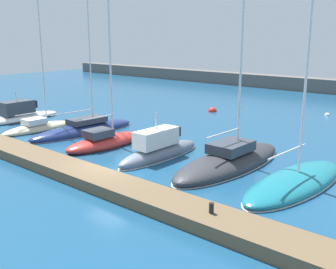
{
  "coord_description": "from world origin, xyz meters",
  "views": [
    {
      "loc": [
        16.34,
        -14.23,
        7.58
      ],
      "look_at": [
        1.09,
        3.55,
        1.78
      ],
      "focal_mm": 42.97,
      "sensor_mm": 36.0,
      "label": 1
    }
  ],
  "objects_px": {
    "motorboat_slate_fifth": "(159,150)",
    "mooring_buoy_red": "(212,112)",
    "dock_bollard": "(211,208)",
    "motorboat_white_nearest": "(20,116)",
    "sailboat_navy_third": "(84,129)",
    "sailboat_red_fourth": "(105,141)",
    "sailboat_teal_seventh": "(296,181)",
    "mooring_buoy_white": "(327,115)",
    "sailboat_charcoal_sixth": "(230,161)",
    "sailboat_sand_second": "(38,128)"
  },
  "relations": [
    {
      "from": "motorboat_slate_fifth",
      "to": "mooring_buoy_red",
      "type": "height_order",
      "value": "motorboat_slate_fifth"
    },
    {
      "from": "motorboat_slate_fifth",
      "to": "dock_bollard",
      "type": "relative_size",
      "value": 16.13
    },
    {
      "from": "motorboat_white_nearest",
      "to": "dock_bollard",
      "type": "xyz_separation_m",
      "value": [
        25.27,
        -5.95,
        0.35
      ]
    },
    {
      "from": "sailboat_navy_third",
      "to": "motorboat_slate_fifth",
      "type": "bearing_deg",
      "value": -93.2
    },
    {
      "from": "dock_bollard",
      "to": "sailboat_navy_third",
      "type": "bearing_deg",
      "value": 158.27
    },
    {
      "from": "sailboat_navy_third",
      "to": "motorboat_slate_fifth",
      "type": "relative_size",
      "value": 2.94
    },
    {
      "from": "sailboat_red_fourth",
      "to": "sailboat_teal_seventh",
      "type": "xyz_separation_m",
      "value": [
        13.31,
        1.39,
        -0.13
      ]
    },
    {
      "from": "sailboat_navy_third",
      "to": "sailboat_teal_seventh",
      "type": "relative_size",
      "value": 1.15
    },
    {
      "from": "sailboat_navy_third",
      "to": "dock_bollard",
      "type": "xyz_separation_m",
      "value": [
        16.92,
        -6.74,
        0.49
      ]
    },
    {
      "from": "sailboat_navy_third",
      "to": "sailboat_red_fourth",
      "type": "height_order",
      "value": "sailboat_navy_third"
    },
    {
      "from": "sailboat_navy_third",
      "to": "mooring_buoy_white",
      "type": "xyz_separation_m",
      "value": [
        12.18,
        19.92,
        -0.31
      ]
    },
    {
      "from": "sailboat_navy_third",
      "to": "dock_bollard",
      "type": "height_order",
      "value": "sailboat_navy_third"
    },
    {
      "from": "motorboat_white_nearest",
      "to": "mooring_buoy_white",
      "type": "bearing_deg",
      "value": -45.58
    },
    {
      "from": "sailboat_navy_third",
      "to": "dock_bollard",
      "type": "bearing_deg",
      "value": -108.32
    },
    {
      "from": "motorboat_white_nearest",
      "to": "sailboat_charcoal_sixth",
      "type": "bearing_deg",
      "value": -87.6
    },
    {
      "from": "mooring_buoy_white",
      "to": "sailboat_red_fourth",
      "type": "bearing_deg",
      "value": -110.15
    },
    {
      "from": "sailboat_red_fourth",
      "to": "dock_bollard",
      "type": "distance_m",
      "value": 13.65
    },
    {
      "from": "mooring_buoy_red",
      "to": "dock_bollard",
      "type": "relative_size",
      "value": 1.99
    },
    {
      "from": "sailboat_charcoal_sixth",
      "to": "dock_bollard",
      "type": "bearing_deg",
      "value": -152.02
    },
    {
      "from": "sailboat_navy_third",
      "to": "dock_bollard",
      "type": "relative_size",
      "value": 47.36
    },
    {
      "from": "sailboat_charcoal_sixth",
      "to": "dock_bollard",
      "type": "relative_size",
      "value": 44.12
    },
    {
      "from": "sailboat_sand_second",
      "to": "sailboat_navy_third",
      "type": "relative_size",
      "value": 0.55
    },
    {
      "from": "motorboat_white_nearest",
      "to": "sailboat_teal_seventh",
      "type": "bearing_deg",
      "value": -89.32
    },
    {
      "from": "sailboat_red_fourth",
      "to": "mooring_buoy_red",
      "type": "distance_m",
      "value": 15.92
    },
    {
      "from": "sailboat_teal_seventh",
      "to": "mooring_buoy_white",
      "type": "bearing_deg",
      "value": 18.68
    },
    {
      "from": "dock_bollard",
      "to": "sailboat_red_fourth",
      "type": "bearing_deg",
      "value": 157.42
    },
    {
      "from": "mooring_buoy_red",
      "to": "sailboat_sand_second",
      "type": "bearing_deg",
      "value": -110.96
    },
    {
      "from": "sailboat_sand_second",
      "to": "mooring_buoy_red",
      "type": "height_order",
      "value": "sailboat_sand_second"
    },
    {
      "from": "sailboat_sand_second",
      "to": "mooring_buoy_white",
      "type": "height_order",
      "value": "sailboat_sand_second"
    },
    {
      "from": "motorboat_slate_fifth",
      "to": "sailboat_charcoal_sixth",
      "type": "bearing_deg",
      "value": -71.26
    },
    {
      "from": "mooring_buoy_red",
      "to": "mooring_buoy_white",
      "type": "distance_m",
      "value": 11.16
    },
    {
      "from": "sailboat_red_fourth",
      "to": "dock_bollard",
      "type": "height_order",
      "value": "sailboat_red_fourth"
    },
    {
      "from": "motorboat_slate_fifth",
      "to": "sailboat_teal_seventh",
      "type": "xyz_separation_m",
      "value": [
        8.63,
        0.93,
        -0.22
      ]
    },
    {
      "from": "sailboat_sand_second",
      "to": "sailboat_teal_seventh",
      "type": "xyz_separation_m",
      "value": [
        21.3,
        1.78,
        0.05
      ]
    },
    {
      "from": "sailboat_charcoal_sixth",
      "to": "motorboat_slate_fifth",
      "type": "bearing_deg",
      "value": 110.06
    },
    {
      "from": "sailboat_red_fourth",
      "to": "sailboat_teal_seventh",
      "type": "relative_size",
      "value": 0.58
    },
    {
      "from": "mooring_buoy_white",
      "to": "sailboat_navy_third",
      "type": "bearing_deg",
      "value": -121.44
    },
    {
      "from": "sailboat_sand_second",
      "to": "mooring_buoy_red",
      "type": "relative_size",
      "value": 13.17
    },
    {
      "from": "sailboat_teal_seventh",
      "to": "dock_bollard",
      "type": "relative_size",
      "value": 41.25
    },
    {
      "from": "mooring_buoy_red",
      "to": "sailboat_charcoal_sixth",
      "type": "bearing_deg",
      "value": -52.21
    },
    {
      "from": "motorboat_white_nearest",
      "to": "motorboat_slate_fifth",
      "type": "relative_size",
      "value": 1.11
    },
    {
      "from": "sailboat_navy_third",
      "to": "mooring_buoy_red",
      "type": "bearing_deg",
      "value": -6.64
    },
    {
      "from": "sailboat_sand_second",
      "to": "sailboat_navy_third",
      "type": "bearing_deg",
      "value": -63.12
    },
    {
      "from": "motorboat_white_nearest",
      "to": "mooring_buoy_red",
      "type": "xyz_separation_m",
      "value": [
        10.88,
        15.11,
        -0.46
      ]
    },
    {
      "from": "sailboat_sand_second",
      "to": "sailboat_red_fourth",
      "type": "height_order",
      "value": "sailboat_sand_second"
    },
    {
      "from": "sailboat_navy_third",
      "to": "sailboat_teal_seventh",
      "type": "xyz_separation_m",
      "value": [
        17.63,
        -0.11,
        -0.05
      ]
    },
    {
      "from": "sailboat_sand_second",
      "to": "mooring_buoy_red",
      "type": "bearing_deg",
      "value": -21.27
    },
    {
      "from": "sailboat_charcoal_sixth",
      "to": "sailboat_teal_seventh",
      "type": "bearing_deg",
      "value": -95.85
    },
    {
      "from": "motorboat_slate_fifth",
      "to": "mooring_buoy_red",
      "type": "xyz_separation_m",
      "value": [
        -6.46,
        15.36,
        -0.48
      ]
    },
    {
      "from": "sailboat_sand_second",
      "to": "sailboat_navy_third",
      "type": "xyz_separation_m",
      "value": [
        3.67,
        1.89,
        0.1
      ]
    }
  ]
}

